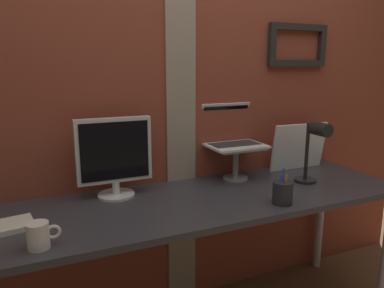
{
  "coord_description": "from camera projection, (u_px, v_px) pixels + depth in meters",
  "views": [
    {
      "loc": [
        -0.78,
        -1.47,
        1.38
      ],
      "look_at": [
        -0.07,
        0.15,
        1.0
      ],
      "focal_mm": 34.0,
      "sensor_mm": 36.0,
      "label": 1
    }
  ],
  "objects": [
    {
      "name": "laptop",
      "position": [
        230.0,
        133.0,
        2.08
      ],
      "size": [
        0.31,
        0.31,
        0.23
      ],
      "color": "white",
      "rests_on": "laptop_stand"
    },
    {
      "name": "pen_cup",
      "position": [
        283.0,
        193.0,
        1.68
      ],
      "size": [
        0.09,
        0.09,
        0.18
      ],
      "color": "#262628",
      "rests_on": "desk"
    },
    {
      "name": "desk_lamp",
      "position": [
        314.0,
        146.0,
        1.93
      ],
      "size": [
        0.12,
        0.2,
        0.34
      ],
      "color": "black",
      "rests_on": "desk"
    },
    {
      "name": "brick_wall_back",
      "position": [
        183.0,
        88.0,
        2.02
      ],
      "size": [
        3.33,
        0.16,
        2.52
      ],
      "color": "brown",
      "rests_on": "ground_plane"
    },
    {
      "name": "laptop_stand",
      "position": [
        236.0,
        157.0,
        2.04
      ],
      "size": [
        0.28,
        0.22,
        0.19
      ],
      "color": "gray",
      "rests_on": "desk"
    },
    {
      "name": "whiteboard_panel",
      "position": [
        299.0,
        146.0,
        2.24
      ],
      "size": [
        0.38,
        0.06,
        0.29
      ],
      "primitive_type": "cube",
      "rotation": [
        0.15,
        0.0,
        0.0
      ],
      "color": "white",
      "rests_on": "desk"
    },
    {
      "name": "paper_clutter_stack",
      "position": [
        6.0,
        227.0,
        1.43
      ],
      "size": [
        0.22,
        0.17,
        0.02
      ],
      "primitive_type": "cube",
      "rotation": [
        0.0,
        0.0,
        0.16
      ],
      "color": "silver",
      "rests_on": "desk"
    },
    {
      "name": "monitor",
      "position": [
        114.0,
        154.0,
        1.75
      ],
      "size": [
        0.36,
        0.18,
        0.39
      ],
      "color": "silver",
      "rests_on": "desk"
    },
    {
      "name": "coffee_mug",
      "position": [
        39.0,
        235.0,
        1.27
      ],
      "size": [
        0.12,
        0.08,
        0.09
      ],
      "color": "silver",
      "rests_on": "desk"
    },
    {
      "name": "desk",
      "position": [
        200.0,
        212.0,
        1.78
      ],
      "size": [
        2.17,
        0.64,
        0.75
      ],
      "color": "#333338",
      "rests_on": "ground_plane"
    }
  ]
}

